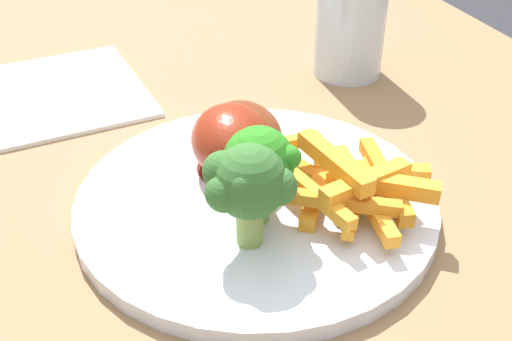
% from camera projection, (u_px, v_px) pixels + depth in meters
% --- Properties ---
extents(dinner_plate, '(0.25, 0.25, 0.01)m').
position_uv_depth(dinner_plate, '(256.00, 201.00, 0.44)').
color(dinner_plate, silver).
rests_on(dinner_plate, dining_table).
extents(broccoli_floret_front, '(0.05, 0.05, 0.07)m').
position_uv_depth(broccoli_floret_front, '(259.00, 164.00, 0.39)').
color(broccoli_floret_front, '#80B85C').
rests_on(broccoli_floret_front, dinner_plate).
extents(broccoli_floret_middle, '(0.05, 0.06, 0.07)m').
position_uv_depth(broccoli_floret_middle, '(246.00, 183.00, 0.37)').
color(broccoli_floret_middle, '#8FAB51').
rests_on(broccoli_floret_middle, dinner_plate).
extents(carrot_fries_pile, '(0.12, 0.13, 0.04)m').
position_uv_depth(carrot_fries_pile, '(351.00, 181.00, 0.42)').
color(carrot_fries_pile, orange).
rests_on(carrot_fries_pile, dinner_plate).
extents(chicken_drumstick_near, '(0.12, 0.07, 0.05)m').
position_uv_depth(chicken_drumstick_near, '(232.00, 144.00, 0.45)').
color(chicken_drumstick_near, '#63180C').
rests_on(chicken_drumstick_near, dinner_plate).
extents(chicken_drumstick_far, '(0.13, 0.06, 0.04)m').
position_uv_depth(chicken_drumstick_far, '(240.00, 138.00, 0.46)').
color(chicken_drumstick_far, '#4D1C0D').
rests_on(chicken_drumstick_far, dinner_plate).
extents(water_glass, '(0.07, 0.07, 0.12)m').
position_uv_depth(water_glass, '(351.00, 17.00, 0.60)').
color(water_glass, silver).
rests_on(water_glass, dining_table).
extents(napkin, '(0.19, 0.16, 0.00)m').
position_uv_depth(napkin, '(65.00, 92.00, 0.59)').
color(napkin, white).
rests_on(napkin, dining_table).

